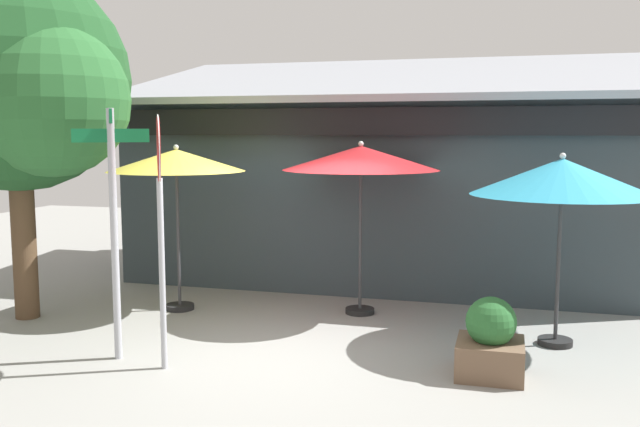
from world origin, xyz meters
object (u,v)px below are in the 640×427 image
patio_umbrella_crimson_center (361,159)px  sidewalk_planter (490,342)px  patio_umbrella_teal_right (562,178)px  stop_sign (160,194)px  patio_umbrella_mustard_left (176,162)px  shade_tree (23,85)px  street_sign_post (113,207)px

patio_umbrella_crimson_center → sidewalk_planter: 3.57m
patio_umbrella_crimson_center → patio_umbrella_teal_right: size_ratio=1.05×
stop_sign → patio_umbrella_crimson_center: bearing=60.7°
patio_umbrella_mustard_left → sidewalk_planter: bearing=-19.9°
patio_umbrella_mustard_left → patio_umbrella_teal_right: patio_umbrella_mustard_left is taller
stop_sign → shade_tree: size_ratio=0.58×
shade_tree → street_sign_post: bearing=-29.1°
street_sign_post → patio_umbrella_crimson_center: 3.74m
shade_tree → sidewalk_planter: 7.21m
street_sign_post → patio_umbrella_crimson_center: bearing=49.6°
street_sign_post → patio_umbrella_teal_right: street_sign_post is taller
street_sign_post → patio_umbrella_teal_right: size_ratio=1.22×
patio_umbrella_teal_right → street_sign_post: bearing=-159.1°
patio_umbrella_teal_right → sidewalk_planter: size_ratio=2.73×
shade_tree → sidewalk_planter: size_ratio=5.60×
patio_umbrella_teal_right → sidewalk_planter: 2.39m
stop_sign → sidewalk_planter: 4.10m
street_sign_post → patio_umbrella_teal_right: 5.54m
patio_umbrella_teal_right → shade_tree: shade_tree is taller
stop_sign → patio_umbrella_teal_right: (4.45, 2.15, 0.12)m
patio_umbrella_crimson_center → patio_umbrella_teal_right: bearing=-17.0°
shade_tree → patio_umbrella_mustard_left: bearing=31.9°
patio_umbrella_crimson_center → patio_umbrella_teal_right: 2.90m
patio_umbrella_teal_right → shade_tree: (-7.30, -0.79, 1.24)m
patio_umbrella_crimson_center → stop_sign: bearing=-119.3°
patio_umbrella_mustard_left → shade_tree: shade_tree is taller
street_sign_post → patio_umbrella_crimson_center: (2.40, 2.82, 0.49)m
street_sign_post → stop_sign: size_ratio=1.03×
street_sign_post → sidewalk_planter: bearing=7.6°
sidewalk_planter → patio_umbrella_mustard_left: bearing=160.1°
street_sign_post → sidewalk_planter: street_sign_post is taller
street_sign_post → stop_sign: 0.76m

